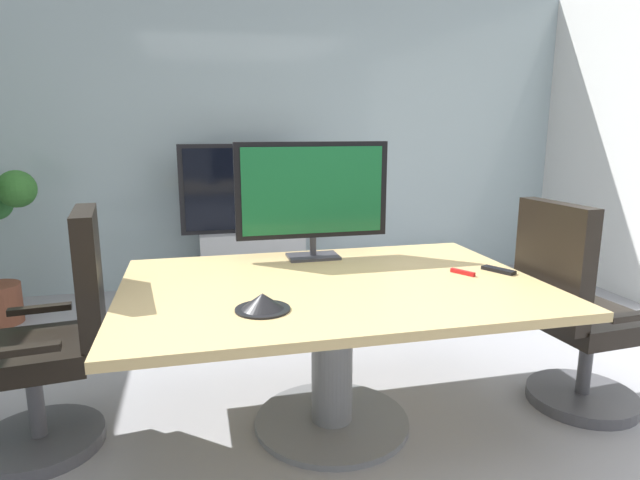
{
  "coord_description": "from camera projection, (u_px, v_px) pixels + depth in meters",
  "views": [
    {
      "loc": [
        -0.68,
        -2.03,
        1.44
      ],
      "look_at": [
        -0.07,
        0.51,
        0.88
      ],
      "focal_mm": 29.58,
      "sensor_mm": 36.0,
      "label": 1
    }
  ],
  "objects": [
    {
      "name": "office_chair_right",
      "position": [
        575.0,
        324.0,
        2.7
      ],
      "size": [
        0.61,
        0.59,
        1.09
      ],
      "rotation": [
        0.0,
        0.0,
        1.64
      ],
      "color": "#4C4C51",
      "rests_on": "ground"
    },
    {
      "name": "tv_monitor",
      "position": [
        313.0,
        193.0,
        2.86
      ],
      "size": [
        0.84,
        0.18,
        0.64
      ],
      "color": "#333338",
      "rests_on": "conference_table"
    },
    {
      "name": "office_chair_left",
      "position": [
        54.0,
        351.0,
        2.37
      ],
      "size": [
        0.62,
        0.6,
        1.09
      ],
      "rotation": [
        0.0,
        0.0,
        -1.45
      ],
      "color": "#4C4C51",
      "rests_on": "ground"
    },
    {
      "name": "ground_plane",
      "position": [
        361.0,
        453.0,
        2.38
      ],
      "size": [
        6.93,
        6.93,
        0.0
      ],
      "primitive_type": "plane",
      "color": "#99999E"
    },
    {
      "name": "whiteboard_marker",
      "position": [
        463.0,
        272.0,
        2.6
      ],
      "size": [
        0.08,
        0.12,
        0.02
      ],
      "primitive_type": "cube",
      "rotation": [
        0.0,
        0.0,
        -1.05
      ],
      "color": "red",
      "rests_on": "conference_table"
    },
    {
      "name": "wall_back_glass_partition",
      "position": [
        267.0,
        139.0,
        4.85
      ],
      "size": [
        5.93,
        0.1,
        2.69
      ],
      "primitive_type": "cube",
      "color": "#9EB2B7",
      "rests_on": "ground"
    },
    {
      "name": "conference_table",
      "position": [
        332.0,
        317.0,
        2.5
      ],
      "size": [
        1.93,
        1.32,
        0.73
      ],
      "color": "tan",
      "rests_on": "ground"
    },
    {
      "name": "remote_control",
      "position": [
        498.0,
        270.0,
        2.64
      ],
      "size": [
        0.12,
        0.17,
        0.02
      ],
      "primitive_type": "cube",
      "rotation": [
        0.0,
        0.0,
        0.46
      ],
      "color": "black",
      "rests_on": "conference_table"
    },
    {
      "name": "conference_phone",
      "position": [
        263.0,
        303.0,
        2.08
      ],
      "size": [
        0.22,
        0.22,
        0.07
      ],
      "color": "black",
      "rests_on": "conference_table"
    },
    {
      "name": "wall_display_unit",
      "position": [
        252.0,
        243.0,
        4.65
      ],
      "size": [
        1.2,
        0.36,
        1.31
      ],
      "color": "#B7BABC",
      "rests_on": "ground"
    }
  ]
}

